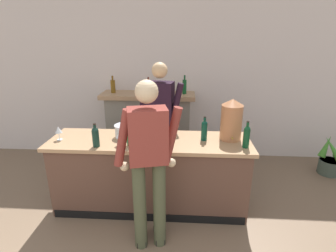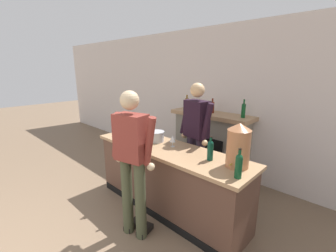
{
  "view_description": "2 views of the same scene",
  "coord_description": "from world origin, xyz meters",
  "px_view_note": "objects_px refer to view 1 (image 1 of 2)",
  "views": [
    {
      "loc": [
        0.59,
        -0.3,
        2.14
      ],
      "look_at": [
        0.37,
        3.1,
        0.94
      ],
      "focal_mm": 28.0,
      "sensor_mm": 36.0,
      "label": 1
    },
    {
      "loc": [
        2.2,
        0.49,
        2.0
      ],
      "look_at": [
        -0.01,
        2.8,
        1.17
      ],
      "focal_mm": 24.0,
      "sensor_mm": 36.0,
      "label": 2
    }
  ],
  "objects_px": {
    "person_bartender": "(160,121)",
    "copper_dispenser": "(231,119)",
    "person_customer": "(148,162)",
    "wine_glass_by_dispenser": "(58,130)",
    "wine_glass_front_left": "(151,129)",
    "wine_glass_front_right": "(120,135)",
    "potted_plant_corner": "(331,159)",
    "wine_bottle_port_short": "(96,136)",
    "wine_bottle_chardonnay_pale": "(204,130)",
    "wine_bottle_rose_blush": "(130,133)",
    "wine_bottle_merlot_tall": "(247,136)",
    "fireplace_stone": "(149,126)",
    "ice_bucket_steel": "(124,131)"
  },
  "relations": [
    {
      "from": "fireplace_stone",
      "to": "wine_bottle_merlot_tall",
      "type": "height_order",
      "value": "fireplace_stone"
    },
    {
      "from": "person_customer",
      "to": "wine_glass_front_left",
      "type": "bearing_deg",
      "value": 94.94
    },
    {
      "from": "potted_plant_corner",
      "to": "wine_bottle_port_short",
      "type": "bearing_deg",
      "value": -159.85
    },
    {
      "from": "ice_bucket_steel",
      "to": "wine_bottle_merlot_tall",
      "type": "bearing_deg",
      "value": -9.38
    },
    {
      "from": "person_customer",
      "to": "wine_glass_front_left",
      "type": "distance_m",
      "value": 0.76
    },
    {
      "from": "fireplace_stone",
      "to": "person_bartender",
      "type": "height_order",
      "value": "person_bartender"
    },
    {
      "from": "person_customer",
      "to": "wine_bottle_merlot_tall",
      "type": "bearing_deg",
      "value": 26.88
    },
    {
      "from": "wine_bottle_rose_blush",
      "to": "copper_dispenser",
      "type": "bearing_deg",
      "value": 12.26
    },
    {
      "from": "person_customer",
      "to": "wine_bottle_merlot_tall",
      "type": "height_order",
      "value": "person_customer"
    },
    {
      "from": "wine_bottle_chardonnay_pale",
      "to": "wine_glass_front_left",
      "type": "bearing_deg",
      "value": 176.46
    },
    {
      "from": "wine_bottle_merlot_tall",
      "to": "wine_bottle_chardonnay_pale",
      "type": "bearing_deg",
      "value": 157.35
    },
    {
      "from": "person_customer",
      "to": "wine_glass_by_dispenser",
      "type": "height_order",
      "value": "person_customer"
    },
    {
      "from": "person_customer",
      "to": "person_bartender",
      "type": "distance_m",
      "value": 1.2
    },
    {
      "from": "ice_bucket_steel",
      "to": "wine_bottle_rose_blush",
      "type": "relative_size",
      "value": 0.71
    },
    {
      "from": "person_bartender",
      "to": "wine_bottle_port_short",
      "type": "relative_size",
      "value": 6.58
    },
    {
      "from": "person_customer",
      "to": "wine_glass_front_right",
      "type": "bearing_deg",
      "value": 128.49
    },
    {
      "from": "person_bartender",
      "to": "ice_bucket_steel",
      "type": "distance_m",
      "value": 0.6
    },
    {
      "from": "ice_bucket_steel",
      "to": "wine_bottle_rose_blush",
      "type": "height_order",
      "value": "wine_bottle_rose_blush"
    },
    {
      "from": "wine_bottle_merlot_tall",
      "to": "wine_glass_by_dispenser",
      "type": "bearing_deg",
      "value": 177.8
    },
    {
      "from": "copper_dispenser",
      "to": "wine_glass_front_right",
      "type": "distance_m",
      "value": 1.32
    },
    {
      "from": "potted_plant_corner",
      "to": "person_bartender",
      "type": "distance_m",
      "value": 2.82
    },
    {
      "from": "person_customer",
      "to": "copper_dispenser",
      "type": "height_order",
      "value": "person_customer"
    },
    {
      "from": "fireplace_stone",
      "to": "wine_glass_front_right",
      "type": "relative_size",
      "value": 9.26
    },
    {
      "from": "wine_bottle_rose_blush",
      "to": "wine_bottle_chardonnay_pale",
      "type": "bearing_deg",
      "value": 13.34
    },
    {
      "from": "copper_dispenser",
      "to": "wine_bottle_rose_blush",
      "type": "relative_size",
      "value": 1.48
    },
    {
      "from": "wine_bottle_rose_blush",
      "to": "wine_glass_by_dispenser",
      "type": "xyz_separation_m",
      "value": [
        -0.88,
        0.1,
        -0.03
      ]
    },
    {
      "from": "fireplace_stone",
      "to": "wine_glass_by_dispenser",
      "type": "bearing_deg",
      "value": -121.44
    },
    {
      "from": "fireplace_stone",
      "to": "wine_glass_front_left",
      "type": "bearing_deg",
      "value": -80.82
    },
    {
      "from": "wine_bottle_chardonnay_pale",
      "to": "person_bartender",
      "type": "bearing_deg",
      "value": 139.78
    },
    {
      "from": "person_bartender",
      "to": "wine_bottle_rose_blush",
      "type": "xyz_separation_m",
      "value": [
        -0.28,
        -0.69,
        0.08
      ]
    },
    {
      "from": "person_customer",
      "to": "wine_glass_by_dispenser",
      "type": "xyz_separation_m",
      "value": [
        -1.16,
        0.61,
        0.07
      ]
    },
    {
      "from": "copper_dispenser",
      "to": "person_bartender",
      "type": "bearing_deg",
      "value": 154.16
    },
    {
      "from": "potted_plant_corner",
      "to": "copper_dispenser",
      "type": "distance_m",
      "value": 2.21
    },
    {
      "from": "copper_dispenser",
      "to": "wine_bottle_rose_blush",
      "type": "xyz_separation_m",
      "value": [
        -1.18,
        -0.26,
        -0.1
      ]
    },
    {
      "from": "wine_glass_front_left",
      "to": "copper_dispenser",
      "type": "bearing_deg",
      "value": 0.76
    },
    {
      "from": "copper_dispenser",
      "to": "wine_glass_front_right",
      "type": "height_order",
      "value": "copper_dispenser"
    },
    {
      "from": "copper_dispenser",
      "to": "wine_bottle_merlot_tall",
      "type": "relative_size",
      "value": 1.6
    },
    {
      "from": "wine_bottle_port_short",
      "to": "wine_glass_front_right",
      "type": "xyz_separation_m",
      "value": [
        0.26,
        0.05,
        -0.0
      ]
    },
    {
      "from": "wine_glass_front_right",
      "to": "copper_dispenser",
      "type": "bearing_deg",
      "value": 11.75
    },
    {
      "from": "ice_bucket_steel",
      "to": "wine_bottle_merlot_tall",
      "type": "relative_size",
      "value": 0.77
    },
    {
      "from": "fireplace_stone",
      "to": "wine_bottle_rose_blush",
      "type": "height_order",
      "value": "fireplace_stone"
    },
    {
      "from": "fireplace_stone",
      "to": "potted_plant_corner",
      "type": "xyz_separation_m",
      "value": [
        2.96,
        -0.38,
        -0.36
      ]
    },
    {
      "from": "wine_bottle_rose_blush",
      "to": "wine_glass_by_dispenser",
      "type": "bearing_deg",
      "value": 173.63
    },
    {
      "from": "wine_bottle_merlot_tall",
      "to": "wine_bottle_rose_blush",
      "type": "distance_m",
      "value": 1.31
    },
    {
      "from": "person_customer",
      "to": "wine_glass_front_right",
      "type": "relative_size",
      "value": 10.53
    },
    {
      "from": "ice_bucket_steel",
      "to": "person_customer",
      "type": "bearing_deg",
      "value": -62.08
    },
    {
      "from": "wine_bottle_port_short",
      "to": "wine_bottle_merlot_tall",
      "type": "bearing_deg",
      "value": 2.61
    },
    {
      "from": "person_bartender",
      "to": "copper_dispenser",
      "type": "bearing_deg",
      "value": -25.84
    },
    {
      "from": "copper_dispenser",
      "to": "wine_bottle_merlot_tall",
      "type": "height_order",
      "value": "copper_dispenser"
    },
    {
      "from": "wine_bottle_port_short",
      "to": "potted_plant_corner",
      "type": "bearing_deg",
      "value": 20.15
    }
  ]
}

